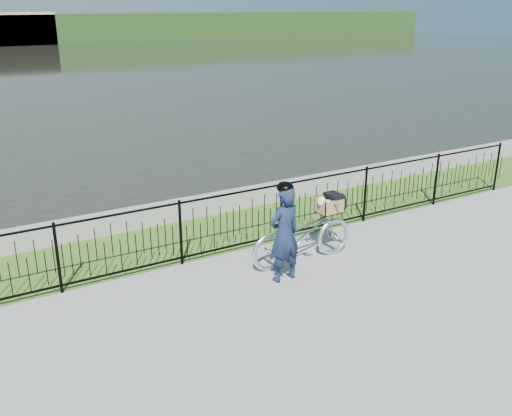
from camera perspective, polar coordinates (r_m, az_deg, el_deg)
ground at (r=8.99m, az=2.65°, el=-8.01°), size 120.00×120.00×0.00m
grass_strip at (r=11.05m, az=-4.69°, el=-2.52°), size 60.00×2.00×0.01m
quay_wall at (r=11.83m, az=-6.84°, el=-0.03°), size 60.00×0.30×0.40m
fence at (r=10.01m, az=-2.28°, el=-1.39°), size 14.00×0.06×1.15m
far_building_right at (r=66.01m, az=-22.25°, el=16.26°), size 6.00×3.00×3.20m
bicycle_rig at (r=9.68m, az=4.73°, el=-2.50°), size 1.97×0.69×1.14m
cyclist at (r=8.92m, az=2.85°, el=-2.48°), size 0.61×0.44×1.63m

